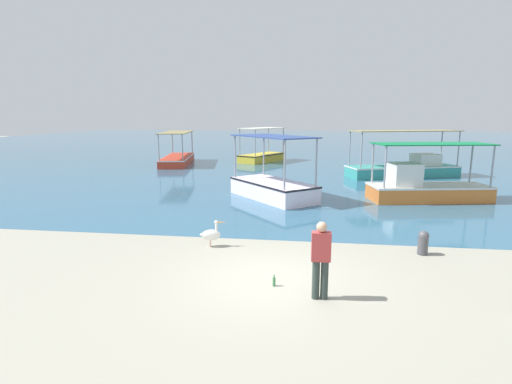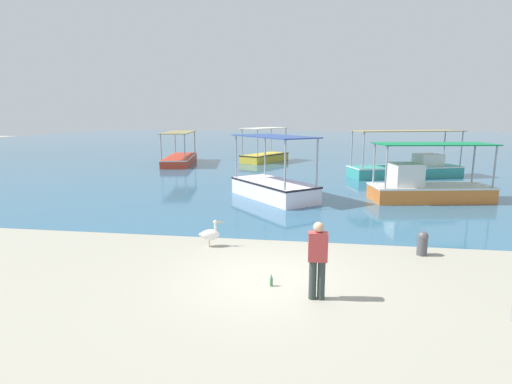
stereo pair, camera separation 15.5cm
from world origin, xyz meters
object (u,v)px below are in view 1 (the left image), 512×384
at_px(fishing_boat_center, 425,187).
at_px(glass_bottle, 274,282).
at_px(fishing_boat_outer, 405,167).
at_px(fishing_boat_near_right, 262,155).
at_px(mooring_bollard, 423,242).
at_px(pelican, 211,234).
at_px(fishing_boat_far_left, 273,186).
at_px(fishing_boat_far_right, 177,158).
at_px(fisherman_standing, 321,258).

xyz_separation_m(fishing_boat_center, glass_bottle, (-5.96, -10.28, -0.54)).
bearing_deg(fishing_boat_outer, fishing_boat_near_right, 144.61).
xyz_separation_m(fishing_boat_near_right, mooring_bollard, (7.22, -22.18, -0.16)).
bearing_deg(mooring_bollard, fishing_boat_near_right, 108.03).
distance_m(fishing_boat_outer, pelican, 17.58).
height_order(fishing_boat_near_right, pelican, fishing_boat_near_right).
xyz_separation_m(fishing_boat_far_left, fishing_boat_far_right, (-8.88, 12.51, -0.08)).
xyz_separation_m(pelican, mooring_bollard, (6.04, 0.13, -0.01)).
bearing_deg(fishing_boat_outer, mooring_bollard, -100.53).
bearing_deg(fishing_boat_center, fishing_boat_far_right, 142.74).
height_order(fishing_boat_far_left, fisherman_standing, fishing_boat_far_left).
bearing_deg(fisherman_standing, mooring_bollard, 47.41).
bearing_deg(fishing_boat_near_right, fishing_boat_center, -57.62).
bearing_deg(fishing_boat_far_left, fishing_boat_center, 4.07).
relative_size(fishing_boat_outer, pelican, 9.13).
distance_m(fisherman_standing, glass_bottle, 1.39).
xyz_separation_m(fishing_boat_outer, fishing_boat_center, (-0.78, -7.46, 0.04)).
relative_size(fishing_boat_near_right, fishing_boat_far_right, 0.71).
height_order(fishing_boat_center, pelican, fishing_boat_center).
xyz_separation_m(fishing_boat_far_left, fishing_boat_outer, (7.70, 7.95, 0.03)).
height_order(fishing_boat_near_right, fishing_boat_far_right, fishing_boat_near_right).
xyz_separation_m(pelican, fisherman_standing, (3.13, -3.05, 0.53)).
relative_size(mooring_bollard, fisherman_standing, 0.41).
distance_m(pelican, fisherman_standing, 4.40).
xyz_separation_m(mooring_bollard, glass_bottle, (-3.94, -2.67, -0.26)).
height_order(fishing_boat_far_right, glass_bottle, fishing_boat_far_right).
xyz_separation_m(fishing_boat_far_left, glass_bottle, (0.96, -9.78, -0.47)).
relative_size(fishing_boat_far_left, pelican, 6.01).
bearing_deg(pelican, fishing_boat_outer, 59.79).
bearing_deg(fishing_boat_outer, fishing_boat_center, -95.95).
relative_size(fishing_boat_near_right, fisherman_standing, 2.93).
relative_size(fishing_boat_far_left, mooring_bollard, 7.02).
relative_size(fishing_boat_near_right, pelican, 6.19).
distance_m(fishing_boat_near_right, fishing_boat_center, 17.27).
relative_size(fishing_boat_near_right, mooring_bollard, 7.22).
xyz_separation_m(fishing_boat_far_right, pelican, (7.74, -19.75, -0.12)).
bearing_deg(glass_bottle, fisherman_standing, -26.01).
distance_m(fishing_boat_center, pelican, 11.17).
height_order(fisherman_standing, glass_bottle, fisherman_standing).
distance_m(fishing_boat_center, mooring_bollard, 7.87).
xyz_separation_m(mooring_bollard, fisherman_standing, (-2.92, -3.17, 0.54)).
bearing_deg(fishing_boat_near_right, fisherman_standing, -80.36).
bearing_deg(fishing_boat_near_right, fishing_boat_outer, -35.39).
xyz_separation_m(fishing_boat_outer, fisherman_standing, (-5.72, -18.24, 0.30)).
bearing_deg(mooring_bollard, fisherman_standing, -132.59).
xyz_separation_m(fishing_boat_far_left, fisherman_standing, (1.98, -10.28, 0.33)).
relative_size(fishing_boat_far_left, fishing_boat_far_right, 0.69).
bearing_deg(fishing_boat_far_right, fishing_boat_far_left, -54.63).
xyz_separation_m(fishing_boat_outer, glass_bottle, (-6.74, -17.74, -0.50)).
bearing_deg(fishing_boat_outer, fishing_boat_far_right, 164.62).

